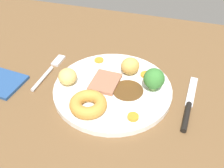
{
  "coord_description": "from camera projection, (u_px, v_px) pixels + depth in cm",
  "views": [
    {
      "loc": [
        14.21,
        -48.46,
        49.8
      ],
      "look_at": [
        -0.16,
        1.34,
        6.0
      ],
      "focal_mm": 47.17,
      "sensor_mm": 36.0,
      "label": 1
    }
  ],
  "objects": [
    {
      "name": "dining_table",
      "position": [
        111.0,
        101.0,
        0.7
      ],
      "size": [
        120.0,
        84.0,
        3.6
      ],
      "primitive_type": "cube",
      "color": "brown",
      "rests_on": "ground"
    },
    {
      "name": "dinner_plate",
      "position": [
        112.0,
        90.0,
        0.69
      ],
      "size": [
        27.65,
        27.65,
        1.4
      ],
      "primitive_type": "cylinder",
      "color": "white",
      "rests_on": "dining_table"
    },
    {
      "name": "gravy_pool",
      "position": [
        128.0,
        90.0,
        0.67
      ],
      "size": [
        7.15,
        7.15,
        0.3
      ],
      "primitive_type": "cylinder",
      "color": "#563819",
      "rests_on": "dinner_plate"
    },
    {
      "name": "meat_slice_main",
      "position": [
        105.0,
        82.0,
        0.69
      ],
      "size": [
        6.52,
        8.06,
        0.8
      ],
      "primitive_type": "cube",
      "rotation": [
        0.0,
        0.0,
        1.52
      ],
      "color": "#9E664C",
      "rests_on": "dinner_plate"
    },
    {
      "name": "yorkshire_pudding",
      "position": [
        88.0,
        104.0,
        0.62
      ],
      "size": [
        8.09,
        8.09,
        2.69
      ],
      "primitive_type": "torus",
      "color": "#C68938",
      "rests_on": "dinner_plate"
    },
    {
      "name": "roast_potato_left",
      "position": [
        130.0,
        66.0,
        0.71
      ],
      "size": [
        6.08,
        5.94,
        4.29
      ],
      "primitive_type": "ellipsoid",
      "rotation": [
        0.0,
        0.0,
        3.71
      ],
      "color": "tan",
      "rests_on": "dinner_plate"
    },
    {
      "name": "roast_potato_right",
      "position": [
        67.0,
        77.0,
        0.68
      ],
      "size": [
        5.84,
        5.91,
        3.8
      ],
      "primitive_type": "ellipsoid",
      "rotation": [
        0.0,
        0.0,
        5.12
      ],
      "color": "#D8B260",
      "rests_on": "dinner_plate"
    },
    {
      "name": "carrot_coin_front",
      "position": [
        133.0,
        117.0,
        0.61
      ],
      "size": [
        2.38,
        2.38,
        0.68
      ],
      "primitive_type": "cylinder",
      "color": "orange",
      "rests_on": "dinner_plate"
    },
    {
      "name": "carrot_coin_back",
      "position": [
        99.0,
        60.0,
        0.76
      ],
      "size": [
        2.41,
        2.41,
        0.44
      ],
      "primitive_type": "cylinder",
      "color": "orange",
      "rests_on": "dinner_plate"
    },
    {
      "name": "carrot_coin_side",
      "position": [
        146.0,
        75.0,
        0.72
      ],
      "size": [
        2.54,
        2.54,
        0.55
      ],
      "primitive_type": "cylinder",
      "color": "orange",
      "rests_on": "dinner_plate"
    },
    {
      "name": "broccoli_floret",
      "position": [
        154.0,
        79.0,
        0.66
      ],
      "size": [
        4.86,
        4.86,
        5.54
      ],
      "color": "#8CB766",
      "rests_on": "dinner_plate"
    },
    {
      "name": "fork",
      "position": [
        49.0,
        71.0,
        0.75
      ],
      "size": [
        2.49,
        15.31,
        0.9
      ],
      "rotation": [
        0.0,
        0.0,
        1.5
      ],
      "color": "silver",
      "rests_on": "dining_table"
    },
    {
      "name": "knife",
      "position": [
        189.0,
        107.0,
        0.65
      ],
      "size": [
        2.36,
        18.55,
        1.2
      ],
      "rotation": [
        0.0,
        0.0,
        1.52
      ],
      "color": "black",
      "rests_on": "dining_table"
    },
    {
      "name": "folded_napkin",
      "position": [
        0.0,
        82.0,
        0.72
      ],
      "size": [
        11.99,
        10.24,
        0.8
      ],
      "primitive_type": "cube",
      "rotation": [
        0.0,
        0.0,
        -0.12
      ],
      "color": "navy",
      "rests_on": "dining_table"
    }
  ]
}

